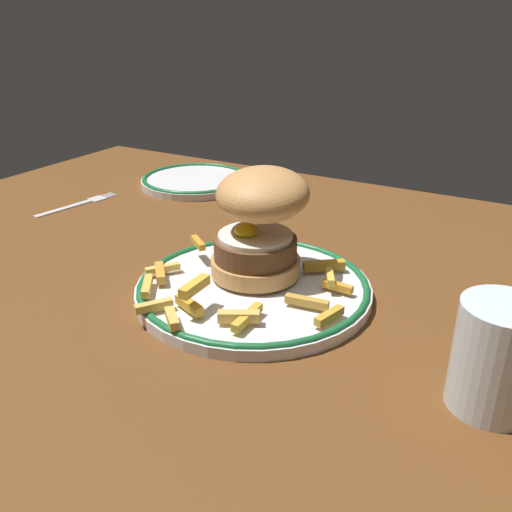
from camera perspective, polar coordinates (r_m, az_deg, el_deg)
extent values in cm
cube|color=brown|center=(59.88, -0.52, -5.89)|extent=(123.13, 92.35, 4.00)
cylinder|color=silver|center=(58.90, 0.00, -3.55)|extent=(25.31, 25.31, 1.20)
torus|color=#196033|center=(58.62, 0.00, -3.03)|extent=(24.91, 24.91, 0.80)
cylinder|color=#C4894A|center=(59.93, -0.06, -0.99)|extent=(9.80, 9.80, 1.80)
cylinder|color=brown|center=(59.07, -0.06, 0.83)|extent=(9.03, 9.03, 2.37)
cylinder|color=white|center=(58.51, -0.06, 2.12)|extent=(8.06, 8.06, 0.50)
ellipsoid|color=yellow|center=(58.10, -1.00, 2.66)|extent=(2.60, 2.60, 1.40)
ellipsoid|color=tan|center=(57.95, 0.70, 6.53)|extent=(11.96, 12.37, 6.24)
cube|color=gold|center=(60.16, -10.00, -1.75)|extent=(3.41, 3.64, 0.93)
cube|color=gold|center=(51.82, 7.66, -6.21)|extent=(1.73, 3.75, 0.81)
cube|color=gold|center=(52.47, -6.44, -3.17)|extent=(1.03, 4.01, 0.98)
cube|color=gold|center=(57.63, 7.74, -2.14)|extent=(2.13, 3.22, 0.71)
cube|color=gold|center=(53.94, -10.62, -5.13)|extent=(2.75, 3.51, 0.79)
cube|color=gold|center=(53.45, -6.99, -5.09)|extent=(3.91, 2.23, 0.91)
cube|color=#E2B34F|center=(61.29, -9.71, -1.31)|extent=(2.81, 3.63, 0.74)
cube|color=#E7AC4E|center=(51.12, -1.82, -6.33)|extent=(3.90, 2.78, 0.99)
cube|color=#E6AD4D|center=(51.48, -8.76, -6.47)|extent=(3.00, 2.83, 0.87)
cube|color=orange|center=(57.25, 8.49, -3.16)|extent=(3.38, 0.90, 0.75)
cube|color=#C48B24|center=(61.32, 7.13, -0.99)|extent=(4.33, 3.64, 1.00)
cube|color=gold|center=(53.90, 5.33, -4.79)|extent=(4.44, 1.36, 0.82)
cube|color=gold|center=(63.72, -6.08, 1.39)|extent=(3.12, 2.59, 0.74)
cube|color=gold|center=(67.05, 1.83, 2.39)|extent=(3.31, 3.17, 0.98)
cube|color=gold|center=(57.74, -11.29, -3.09)|extent=(3.02, 3.92, 0.82)
cube|color=gold|center=(66.10, 0.47, 2.58)|extent=(3.51, 3.31, 0.81)
cube|color=gold|center=(51.15, -0.93, -6.41)|extent=(0.94, 4.79, 0.82)
cylinder|color=silver|center=(45.36, 23.87, -9.61)|extent=(6.59, 6.59, 8.84)
cylinder|color=silver|center=(46.57, 23.40, -11.91)|extent=(6.07, 6.07, 4.37)
cylinder|color=silver|center=(97.07, -6.33, 7.75)|extent=(18.85, 18.85, 1.20)
torus|color=#196033|center=(96.90, -6.35, 8.09)|extent=(18.45, 18.45, 0.80)
cube|color=silver|center=(89.62, -19.39, 4.78)|extent=(2.65, 10.03, 0.36)
cube|color=silver|center=(92.64, -16.29, 5.81)|extent=(2.57, 2.73, 0.32)
cube|color=silver|center=(94.41, -15.47, 6.25)|extent=(0.66, 2.41, 0.28)
cube|color=silver|center=(94.02, -15.29, 6.20)|extent=(0.66, 2.41, 0.28)
cube|color=silver|center=(93.63, -15.11, 6.14)|extent=(0.66, 2.41, 0.28)
cube|color=silver|center=(93.24, -14.93, 6.09)|extent=(0.66, 2.41, 0.28)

